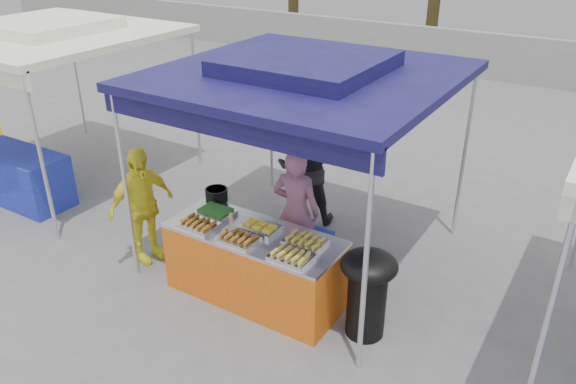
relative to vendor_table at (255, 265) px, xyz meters
The scene contains 20 objects.
ground_plane 0.44m from the vendor_table, 90.00° to the left, with size 80.00×80.00×0.00m, color slate.
back_wall 11.10m from the vendor_table, 90.00° to the left, with size 40.00×0.25×1.20m, color gray.
main_canopy 2.22m from the vendor_table, 90.00° to the left, with size 3.20×3.20×2.57m.
neighbor_stall_left 4.70m from the vendor_table, behind, with size 3.20×3.20×2.57m.
vendor_table is the anchor object (origin of this frame).
food_tray_fl 0.78m from the vendor_table, 158.40° to the right, with size 0.42×0.30×0.07m.
food_tray_fm 0.52m from the vendor_table, 98.86° to the right, with size 0.42×0.30×0.07m.
food_tray_fr 0.81m from the vendor_table, 21.00° to the right, with size 0.42×0.30×0.07m.
food_tray_bl 0.77m from the vendor_table, behind, with size 0.42×0.30×0.07m.
food_tray_bm 0.47m from the vendor_table, 74.45° to the left, with size 0.42×0.30×0.07m.
food_tray_br 0.76m from the vendor_table, ahead, with size 0.42×0.30×0.07m.
cooking_pot 1.04m from the vendor_table, 154.90° to the left, with size 0.27×0.27×0.16m, color black.
skewer_cup 0.54m from the vendor_table, 126.49° to the right, with size 0.09×0.09×0.11m, color silver.
wok_burner 1.35m from the vendor_table, ahead, with size 0.58×0.58×0.98m.
crate_left 0.68m from the vendor_table, 117.50° to the left, with size 0.52×0.36×0.31m, color #1524B1.
crate_right 0.78m from the vendor_table, 64.54° to the left, with size 0.53×0.37×0.32m, color #1524B1.
crate_stacked 0.73m from the vendor_table, 64.54° to the left, with size 0.51×0.36×0.31m, color #1524B1.
vendor_woman 0.83m from the vendor_table, 82.80° to the left, with size 0.58×0.38×1.60m, color #955F81.
helper_man 1.95m from the vendor_table, 102.88° to the left, with size 0.81×0.63×1.66m, color black.
customer_person 1.67m from the vendor_table, behind, with size 0.89×0.37×1.52m, color yellow.
Camera 1 is at (3.12, -4.39, 3.98)m, focal length 35.00 mm.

